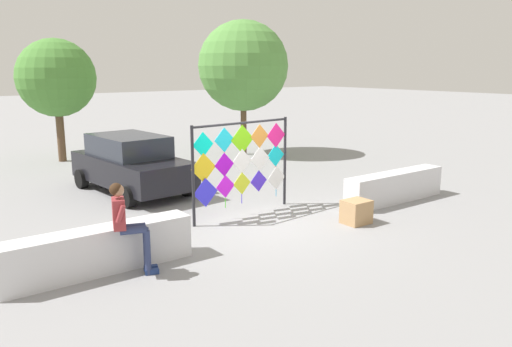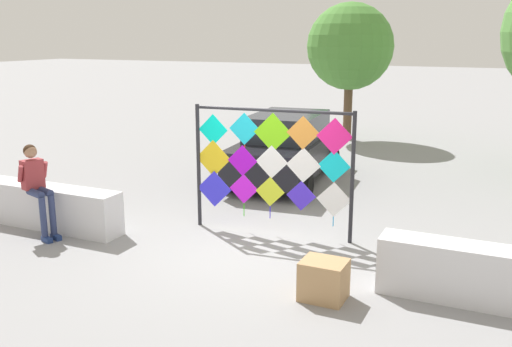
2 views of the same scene
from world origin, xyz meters
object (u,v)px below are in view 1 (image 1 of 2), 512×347
object	(u,v)px
parked_car	(131,163)
cardboard_box_large	(356,212)
tree_far_right	(245,68)
tree_broadleaf	(56,79)
kite_display_rack	(242,159)
seated_vendor	(127,220)

from	to	relation	value
parked_car	cardboard_box_large	bearing A→B (deg)	-63.80
tree_far_right	tree_broadleaf	xyz separation A→B (m)	(-6.50, 2.93, -0.39)
kite_display_rack	parked_car	world-z (taller)	kite_display_rack
kite_display_rack	cardboard_box_large	distance (m)	2.94
tree_broadleaf	kite_display_rack	bearing A→B (deg)	-81.81
tree_broadleaf	seated_vendor	bearing A→B (deg)	-100.75
tree_far_right	seated_vendor	bearing A→B (deg)	-134.70
tree_far_right	cardboard_box_large	bearing A→B (deg)	-110.36
seated_vendor	tree_broadleaf	world-z (taller)	tree_broadleaf
parked_car	tree_far_right	size ratio (longest dim) A/B	0.81
seated_vendor	tree_far_right	size ratio (longest dim) A/B	0.31
kite_display_rack	tree_broadleaf	size ratio (longest dim) A/B	0.64
parked_car	tree_far_right	distance (m)	7.53
kite_display_rack	seated_vendor	world-z (taller)	kite_display_rack
cardboard_box_large	tree_broadleaf	world-z (taller)	tree_broadleaf
seated_vendor	parked_car	world-z (taller)	seated_vendor
kite_display_rack	parked_car	distance (m)	4.00
parked_car	tree_broadleaf	size ratio (longest dim) A/B	0.95
kite_display_rack	tree_far_right	size ratio (longest dim) A/B	0.55
tree_broadleaf	tree_far_right	bearing A→B (deg)	-24.27
cardboard_box_large	kite_display_rack	bearing A→B (deg)	128.35
kite_display_rack	seated_vendor	bearing A→B (deg)	-153.26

